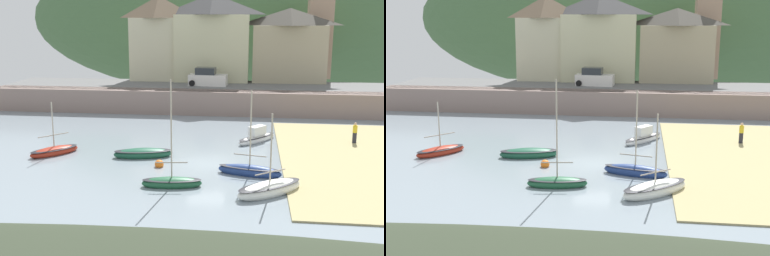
# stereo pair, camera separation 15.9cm
# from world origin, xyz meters

# --- Properties ---
(ground) EXTENTS (48.00, 41.00, 0.61)m
(ground) POSITION_xyz_m (1.40, -9.56, 0.16)
(ground) COLOR gray
(quay_seawall) EXTENTS (48.00, 9.40, 2.40)m
(quay_seawall) POSITION_xyz_m (0.00, 17.50, 1.36)
(quay_seawall) COLOR gray
(quay_seawall) RESTS_ON ground
(hillside_backdrop) EXTENTS (80.00, 44.00, 27.12)m
(hillside_backdrop) POSITION_xyz_m (4.18, 55.20, 9.49)
(hillside_backdrop) COLOR #456940
(hillside_backdrop) RESTS_ON ground
(waterfront_building_left) EXTENTS (6.59, 4.49, 9.65)m
(waterfront_building_left) POSITION_xyz_m (-8.00, 25.20, 7.33)
(waterfront_building_left) COLOR beige
(waterfront_building_left) RESTS_ON ground
(waterfront_building_centre) EXTENTS (8.65, 5.38, 9.87)m
(waterfront_building_centre) POSITION_xyz_m (-1.72, 25.20, 7.42)
(waterfront_building_centre) COLOR beige
(waterfront_building_centre) RESTS_ON ground
(waterfront_building_right) EXTENTS (8.46, 4.58, 8.25)m
(waterfront_building_right) POSITION_xyz_m (7.01, 25.20, 6.60)
(waterfront_building_right) COLOR tan
(waterfront_building_right) RESTS_ON ground
(church_with_spire) EXTENTS (3.00, 3.00, 13.97)m
(church_with_spire) POSITION_xyz_m (10.84, 29.20, 9.59)
(church_with_spire) COLOR #A0836A
(church_with_spire) RESTS_ON ground
(sailboat_white_hull) EXTENTS (3.44, 3.93, 1.43)m
(sailboat_white_hull) POSITION_xyz_m (3.44, 6.29, 0.34)
(sailboat_white_hull) COLOR white
(sailboat_white_hull) RESTS_ON ground
(sailboat_far_left) EXTENTS (4.24, 3.77, 4.80)m
(sailboat_far_left) POSITION_xyz_m (4.04, -5.32, 0.31)
(sailboat_far_left) COLOR white
(sailboat_far_left) RESTS_ON ground
(fishing_boat_green) EXTENTS (4.30, 2.23, 0.83)m
(fishing_boat_green) POSITION_xyz_m (-4.60, 0.98, 0.26)
(fishing_boat_green) COLOR #1A5138
(fishing_boat_green) RESTS_ON ground
(sailboat_blue_trim) EXTENTS (3.63, 1.51, 6.44)m
(sailboat_blue_trim) POSITION_xyz_m (-1.57, -4.77, 0.28)
(sailboat_blue_trim) COLOR #1F5836
(sailboat_blue_trim) RESTS_ON ground
(sailboat_tall_mast) EXTENTS (3.33, 3.58, 3.97)m
(sailboat_tall_mast) POSITION_xyz_m (-11.08, 0.86, 0.25)
(sailboat_tall_mast) COLOR #A22A19
(sailboat_tall_mast) RESTS_ON ground
(motorboat_with_cabin) EXTENTS (4.15, 1.82, 5.56)m
(motorboat_with_cabin) POSITION_xyz_m (2.91, -2.12, 0.30)
(motorboat_with_cabin) COLOR navy
(motorboat_with_cabin) RESTS_ON ground
(parked_car_near_slipway) EXTENTS (4.23, 2.05, 1.95)m
(parked_car_near_slipway) POSITION_xyz_m (-1.88, 20.70, 3.20)
(parked_car_near_slipway) COLOR silver
(parked_car_near_slipway) RESTS_ON ground
(person_on_slipway) EXTENTS (0.34, 0.34, 1.62)m
(person_on_slipway) POSITION_xyz_m (10.94, 6.47, 0.98)
(person_on_slipway) COLOR #282833
(person_on_slipway) RESTS_ON ground
(mooring_buoy) EXTENTS (0.60, 0.60, 0.60)m
(mooring_buoy) POSITION_xyz_m (-3.02, -1.12, 0.18)
(mooring_buoy) COLOR orange
(mooring_buoy) RESTS_ON ground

